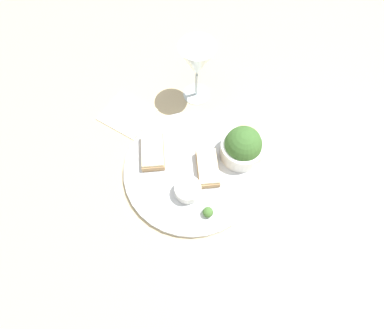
% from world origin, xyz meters
% --- Properties ---
extents(ground_plane, '(4.00, 4.00, 0.00)m').
position_xyz_m(ground_plane, '(0.00, 0.00, 0.00)').
color(ground_plane, '#C6B289').
extents(dinner_plate, '(0.33, 0.33, 0.01)m').
position_xyz_m(dinner_plate, '(0.00, 0.00, 0.01)').
color(dinner_plate, silver).
rests_on(dinner_plate, ground_plane).
extents(salad_bowl, '(0.10, 0.10, 0.09)m').
position_xyz_m(salad_bowl, '(-0.08, 0.10, 0.05)').
color(salad_bowl, white).
rests_on(salad_bowl, dinner_plate).
extents(sauce_ramekin, '(0.06, 0.06, 0.03)m').
position_xyz_m(sauce_ramekin, '(0.06, 0.01, 0.03)').
color(sauce_ramekin, white).
rests_on(sauce_ramekin, dinner_plate).
extents(cheese_toast_near, '(0.11, 0.09, 0.03)m').
position_xyz_m(cheese_toast_near, '(-0.00, -0.10, 0.03)').
color(cheese_toast_near, tan).
rests_on(cheese_toast_near, dinner_plate).
extents(cheese_toast_far, '(0.10, 0.09, 0.03)m').
position_xyz_m(cheese_toast_far, '(-0.01, 0.04, 0.03)').
color(cheese_toast_far, tan).
rests_on(cheese_toast_far, dinner_plate).
extents(wine_glass, '(0.09, 0.09, 0.17)m').
position_xyz_m(wine_glass, '(-0.22, -0.08, 0.12)').
color(wine_glass, silver).
rests_on(wine_glass, ground_plane).
extents(garnish, '(0.02, 0.02, 0.02)m').
position_xyz_m(garnish, '(0.09, 0.07, 0.03)').
color(garnish, '#477533').
rests_on(garnish, dinner_plate).
extents(napkin, '(0.13, 0.14, 0.01)m').
position_xyz_m(napkin, '(-0.09, -0.22, 0.00)').
color(napkin, beige).
rests_on(napkin, ground_plane).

